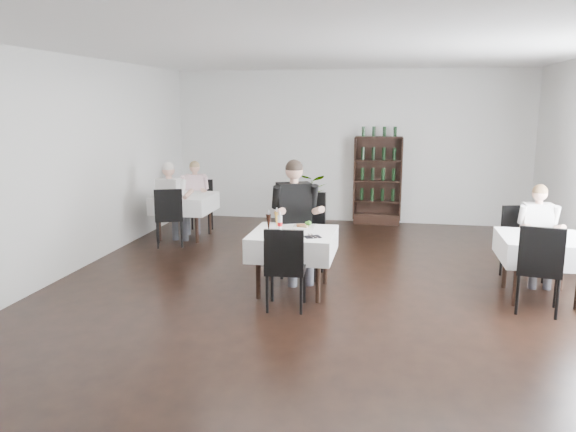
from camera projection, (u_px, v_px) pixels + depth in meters
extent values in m
plane|color=black|center=(316.00, 292.00, 7.09)|extent=(9.00, 9.00, 0.00)
plane|color=white|center=(319.00, 46.00, 6.50)|extent=(9.00, 9.00, 0.00)
plane|color=silver|center=(348.00, 147.00, 11.13)|extent=(7.00, 0.00, 7.00)
plane|color=silver|center=(179.00, 299.00, 2.46)|extent=(7.00, 0.00, 7.00)
plane|color=silver|center=(56.00, 168.00, 7.44)|extent=(0.00, 9.00, 9.00)
cube|color=black|center=(376.00, 219.00, 11.12)|extent=(0.90, 0.28, 0.20)
cylinder|color=black|center=(258.00, 271.00, 6.79)|extent=(0.06, 0.06, 0.71)
cylinder|color=black|center=(271.00, 255.00, 7.50)|extent=(0.06, 0.06, 0.71)
cylinder|color=black|center=(318.00, 274.00, 6.66)|extent=(0.06, 0.06, 0.71)
cylinder|color=black|center=(325.00, 258.00, 7.36)|extent=(0.06, 0.06, 0.71)
cube|color=black|center=(293.00, 235.00, 7.00)|extent=(0.85, 0.85, 0.04)
cube|color=white|center=(293.00, 243.00, 7.03)|extent=(1.03, 1.03, 0.30)
cylinder|color=black|center=(159.00, 221.00, 9.66)|extent=(0.06, 0.06, 0.71)
cylinder|color=black|center=(174.00, 214.00, 10.32)|extent=(0.06, 0.06, 0.71)
cylinder|color=black|center=(197.00, 223.00, 9.54)|extent=(0.06, 0.06, 0.71)
cylinder|color=black|center=(210.00, 215.00, 10.19)|extent=(0.06, 0.06, 0.71)
cube|color=black|center=(184.00, 197.00, 9.85)|extent=(0.80, 0.80, 0.04)
cube|color=white|center=(185.00, 203.00, 9.87)|extent=(0.98, 0.98, 0.30)
cylinder|color=black|center=(516.00, 277.00, 6.55)|extent=(0.06, 0.06, 0.71)
cylinder|color=black|center=(505.00, 261.00, 7.21)|extent=(0.06, 0.06, 0.71)
cylinder|color=black|center=(562.00, 264.00, 7.08)|extent=(0.06, 0.06, 0.71)
cube|color=black|center=(543.00, 240.00, 6.74)|extent=(0.80, 0.80, 0.04)
cube|color=white|center=(542.00, 249.00, 6.76)|extent=(0.98, 0.98, 0.30)
imported|color=#2A5E20|center=(305.00, 198.00, 11.19)|extent=(1.04, 0.95, 0.99)
cylinder|color=black|center=(282.00, 260.00, 7.58)|extent=(0.04, 0.04, 0.52)
cylinder|color=black|center=(291.00, 252.00, 8.00)|extent=(0.04, 0.04, 0.52)
cylinder|color=black|center=(314.00, 263.00, 7.44)|extent=(0.04, 0.04, 0.52)
cylinder|color=black|center=(322.00, 255.00, 7.87)|extent=(0.04, 0.04, 0.52)
cube|color=black|center=(302.00, 237.00, 7.66)|extent=(0.58, 0.58, 0.08)
cube|color=black|center=(307.00, 212.00, 7.83)|extent=(0.52, 0.12, 0.57)
cylinder|color=black|center=(304.00, 285.00, 6.68)|extent=(0.03, 0.03, 0.45)
cylinder|color=black|center=(301.00, 296.00, 6.30)|extent=(0.03, 0.03, 0.45)
cylinder|color=black|center=(272.00, 283.00, 6.72)|extent=(0.03, 0.03, 0.45)
cylinder|color=black|center=(267.00, 294.00, 6.35)|extent=(0.03, 0.03, 0.45)
cube|color=black|center=(286.00, 269.00, 6.46)|extent=(0.47, 0.47, 0.07)
cube|color=black|center=(284.00, 251.00, 6.21)|extent=(0.45, 0.08, 0.48)
cylinder|color=black|center=(188.00, 222.00, 10.21)|extent=(0.03, 0.03, 0.43)
cylinder|color=black|center=(192.00, 218.00, 10.58)|extent=(0.03, 0.03, 0.43)
cylinder|color=black|center=(209.00, 222.00, 10.20)|extent=(0.03, 0.03, 0.43)
cylinder|color=black|center=(212.00, 218.00, 10.57)|extent=(0.03, 0.03, 0.43)
cube|color=black|center=(200.00, 207.00, 10.34)|extent=(0.50, 0.50, 0.07)
cube|color=black|center=(201.00, 192.00, 10.49)|extent=(0.44, 0.12, 0.47)
cylinder|color=black|center=(181.00, 229.00, 9.63)|extent=(0.04, 0.04, 0.45)
cylinder|color=black|center=(182.00, 234.00, 9.25)|extent=(0.04, 0.04, 0.45)
cylinder|color=black|center=(158.00, 230.00, 9.55)|extent=(0.04, 0.04, 0.45)
cylinder|color=black|center=(158.00, 235.00, 9.18)|extent=(0.04, 0.04, 0.45)
cube|color=black|center=(169.00, 217.00, 9.35)|extent=(0.58, 0.58, 0.07)
cube|color=black|center=(168.00, 204.00, 9.10)|extent=(0.43, 0.21, 0.49)
cylinder|color=black|center=(515.00, 268.00, 7.37)|extent=(0.04, 0.04, 0.45)
cylinder|color=black|center=(501.00, 260.00, 7.75)|extent=(0.04, 0.04, 0.45)
cylinder|color=black|center=(543.00, 267.00, 7.41)|extent=(0.04, 0.04, 0.45)
cylinder|color=black|center=(528.00, 259.00, 7.79)|extent=(0.04, 0.04, 0.45)
cube|color=black|center=(523.00, 245.00, 7.53)|extent=(0.56, 0.56, 0.07)
cube|color=black|center=(517.00, 223.00, 7.67)|extent=(0.44, 0.18, 0.49)
cylinder|color=black|center=(556.00, 288.00, 6.51)|extent=(0.04, 0.04, 0.47)
cylinder|color=black|center=(557.00, 299.00, 6.14)|extent=(0.04, 0.04, 0.47)
cylinder|color=black|center=(518.00, 284.00, 6.67)|extent=(0.04, 0.04, 0.47)
cylinder|color=black|center=(517.00, 295.00, 6.30)|extent=(0.04, 0.04, 0.47)
cube|color=black|center=(539.00, 269.00, 6.35)|extent=(0.56, 0.56, 0.07)
cube|color=black|center=(541.00, 250.00, 6.11)|extent=(0.47, 0.15, 0.51)
cube|color=#404147|center=(289.00, 236.00, 7.39)|extent=(0.33, 0.49, 0.16)
cylinder|color=#404147|center=(293.00, 266.00, 7.27)|extent=(0.12, 0.12, 0.55)
cube|color=#404147|center=(306.00, 235.00, 7.44)|extent=(0.33, 0.49, 0.16)
cylinder|color=#404147|center=(309.00, 265.00, 7.32)|extent=(0.12, 0.12, 0.55)
cube|color=black|center=(294.00, 205.00, 7.54)|extent=(0.51, 0.41, 0.62)
cylinder|color=tan|center=(280.00, 212.00, 7.20)|extent=(0.22, 0.35, 0.17)
cylinder|color=tan|center=(318.00, 210.00, 7.32)|extent=(0.22, 0.35, 0.17)
sphere|color=tan|center=(294.00, 171.00, 7.43)|extent=(0.23, 0.23, 0.23)
sphere|color=black|center=(294.00, 168.00, 7.42)|extent=(0.23, 0.23, 0.23)
cube|color=#404147|center=(189.00, 205.00, 10.30)|extent=(0.18, 0.39, 0.13)
cylinder|color=#404147|center=(188.00, 222.00, 10.20)|extent=(0.10, 0.10, 0.44)
cube|color=#404147|center=(199.00, 205.00, 10.29)|extent=(0.18, 0.39, 0.13)
cylinder|color=#404147|center=(197.00, 222.00, 10.19)|extent=(0.10, 0.10, 0.44)
cube|color=beige|center=(195.00, 188.00, 10.41)|extent=(0.39, 0.25, 0.50)
cylinder|color=tan|center=(181.00, 191.00, 10.18)|extent=(0.11, 0.29, 0.14)
cylinder|color=tan|center=(204.00, 191.00, 10.16)|extent=(0.11, 0.29, 0.14)
sphere|color=tan|center=(195.00, 167.00, 10.31)|extent=(0.19, 0.19, 0.19)
sphere|color=olive|center=(195.00, 166.00, 10.31)|extent=(0.19, 0.19, 0.19)
cube|color=#404147|center=(180.00, 212.00, 9.49)|extent=(0.17, 0.42, 0.14)
cylinder|color=#404147|center=(185.00, 227.00, 9.71)|extent=(0.11, 0.11, 0.47)
cube|color=#404147|center=(170.00, 211.00, 9.54)|extent=(0.17, 0.42, 0.14)
cylinder|color=#404147|center=(175.00, 227.00, 9.76)|extent=(0.11, 0.11, 0.47)
cube|color=silver|center=(169.00, 195.00, 9.28)|extent=(0.40, 0.25, 0.53)
cylinder|color=tan|center=(188.00, 194.00, 9.47)|extent=(0.10, 0.31, 0.15)
cylinder|color=tan|center=(164.00, 193.00, 9.59)|extent=(0.10, 0.31, 0.15)
sphere|color=tan|center=(168.00, 170.00, 9.21)|extent=(0.20, 0.20, 0.20)
sphere|color=beige|center=(168.00, 168.00, 9.21)|extent=(0.20, 0.20, 0.20)
cube|color=#404147|center=(531.00, 247.00, 7.29)|extent=(0.15, 0.39, 0.13)
cylinder|color=#404147|center=(533.00, 272.00, 7.18)|extent=(0.10, 0.10, 0.45)
cube|color=#404147|center=(546.00, 248.00, 7.26)|extent=(0.15, 0.39, 0.13)
cylinder|color=#404147|center=(548.00, 273.00, 7.16)|extent=(0.10, 0.10, 0.45)
cube|color=silver|center=(537.00, 222.00, 7.38)|extent=(0.37, 0.22, 0.50)
cylinder|color=tan|center=(525.00, 227.00, 7.18)|extent=(0.09, 0.29, 0.14)
cylinder|color=tan|center=(560.00, 228.00, 7.12)|extent=(0.09, 0.29, 0.14)
sphere|color=tan|center=(540.00, 194.00, 7.29)|extent=(0.19, 0.19, 0.19)
sphere|color=brown|center=(540.00, 192.00, 7.28)|extent=(0.19, 0.19, 0.19)
cube|color=white|center=(304.00, 227.00, 7.24)|extent=(0.28, 0.28, 0.02)
cube|color=brown|center=(301.00, 225.00, 7.22)|extent=(0.13, 0.11, 0.03)
sphere|color=#377A20|center=(309.00, 223.00, 7.26)|extent=(0.06, 0.06, 0.06)
cube|color=brown|center=(304.00, 226.00, 7.17)|extent=(0.11, 0.10, 0.02)
cube|color=white|center=(289.00, 235.00, 6.76)|extent=(0.29, 0.29, 0.02)
cube|color=brown|center=(287.00, 234.00, 6.75)|extent=(0.10, 0.08, 0.02)
sphere|color=#377A20|center=(295.00, 232.00, 6.78)|extent=(0.06, 0.06, 0.06)
cube|color=brown|center=(290.00, 235.00, 6.70)|extent=(0.11, 0.10, 0.02)
cone|color=black|center=(269.00, 223.00, 6.96)|extent=(0.07, 0.07, 0.23)
cylinder|color=silver|center=(268.00, 212.00, 6.93)|extent=(0.02, 0.02, 0.06)
cone|color=gold|center=(277.00, 220.00, 7.16)|extent=(0.06, 0.06, 0.22)
cylinder|color=silver|center=(277.00, 210.00, 7.14)|extent=(0.02, 0.02, 0.05)
cylinder|color=silver|center=(280.00, 223.00, 7.05)|extent=(0.06, 0.06, 0.19)
cylinder|color=#B20A0E|center=(280.00, 224.00, 7.05)|extent=(0.06, 0.06, 0.05)
cylinder|color=silver|center=(280.00, 214.00, 7.03)|extent=(0.02, 0.02, 0.05)
cube|color=black|center=(312.00, 237.00, 6.72)|extent=(0.24, 0.22, 0.01)
cylinder|color=silver|center=(311.00, 236.00, 6.72)|extent=(0.11, 0.19, 0.01)
cylinder|color=silver|center=(314.00, 236.00, 6.71)|extent=(0.12, 0.19, 0.01)
cylinder|color=black|center=(561.00, 234.00, 6.68)|extent=(0.04, 0.04, 0.10)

